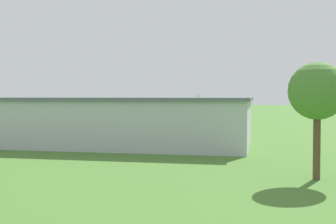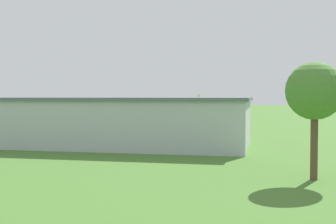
{
  "view_description": "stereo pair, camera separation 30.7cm",
  "coord_description": "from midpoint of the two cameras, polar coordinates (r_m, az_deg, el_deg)",
  "views": [
    {
      "loc": [
        -23.26,
        88.98,
        5.62
      ],
      "look_at": [
        -7.01,
        12.57,
        2.83
      ],
      "focal_mm": 47.45,
      "sensor_mm": 36.0,
      "label": 1
    },
    {
      "loc": [
        -23.56,
        88.92,
        5.62
      ],
      "look_at": [
        -7.01,
        12.57,
        2.83
      ],
      "focal_mm": 47.45,
      "sensor_mm": 36.0,
      "label": 2
    }
  ],
  "objects": [
    {
      "name": "ground_plane",
      "position": [
        92.15,
        -2.51,
        -1.45
      ],
      "size": [
        400.0,
        400.0,
        0.0
      ],
      "primitive_type": "plane",
      "color": "#47752D"
    },
    {
      "name": "hangar",
      "position": [
        52.42,
        -8.95,
        -1.12
      ],
      "size": [
        35.49,
        15.42,
        5.47
      ],
      "color": "#B7BCC6",
      "rests_on": "ground_plane"
    },
    {
      "name": "biplane",
      "position": [
        92.26,
        2.97,
        0.85
      ],
      "size": [
        8.65,
        7.53,
        4.32
      ],
      "color": "silver"
    },
    {
      "name": "car_green",
      "position": [
        71.04,
        -19.89,
        -1.94
      ],
      "size": [
        2.4,
        4.15,
        1.63
      ],
      "color": "#1E6B38",
      "rests_on": "ground_plane"
    },
    {
      "name": "person_beside_truck",
      "position": [
        68.71,
        0.44,
        -1.92
      ],
      "size": [
        0.38,
        0.38,
        1.73
      ],
      "color": "#3F3F47",
      "rests_on": "ground_plane"
    },
    {
      "name": "person_by_parked_cars",
      "position": [
        71.94,
        -16.56,
        -1.82
      ],
      "size": [
        0.42,
        0.42,
        1.76
      ],
      "color": "beige",
      "rests_on": "ground_plane"
    },
    {
      "name": "person_watching_takeoff",
      "position": [
        59.18,
        9.65,
        -2.57
      ],
      "size": [
        0.54,
        0.54,
        1.77
      ],
      "color": "beige",
      "rests_on": "ground_plane"
    },
    {
      "name": "person_crossing_taxiway",
      "position": [
        72.28,
        -11.69,
        -1.81
      ],
      "size": [
        0.47,
        0.47,
        1.63
      ],
      "color": "#B23333",
      "rests_on": "ground_plane"
    },
    {
      "name": "person_walking_on_apron",
      "position": [
        72.42,
        -8.99,
        -1.72
      ],
      "size": [
        0.41,
        0.41,
        1.78
      ],
      "color": "#72338C",
      "rests_on": "ground_plane"
    },
    {
      "name": "tree_near_perimeter_road",
      "position": [
        31.23,
        18.6,
        2.46
      ],
      "size": [
        3.87,
        3.87,
        7.91
      ],
      "color": "brown",
      "rests_on": "ground_plane"
    }
  ]
}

